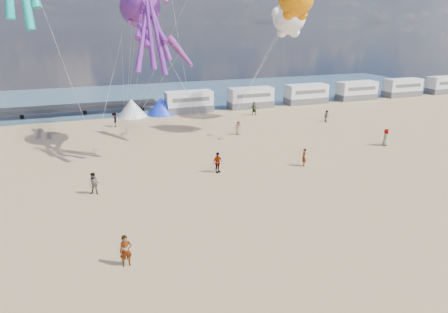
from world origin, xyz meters
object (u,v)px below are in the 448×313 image
(beachgoer_3, at_px, (217,162))
(sandbag_c, at_px, (221,138))
(windsock_right, at_px, (181,52))
(motorhome_3, at_px, (357,91))
(sandbag_d, at_px, (194,128))
(standing_person, at_px, (126,251))
(beachgoer_6, at_px, (238,128))
(motorhome_2, at_px, (306,94))
(beachgoer_1, at_px, (327,116))
(beachgoer_7, at_px, (94,184))
(tent_white, at_px, (132,108))
(beachgoer_5, at_px, (304,157))
(windsock_left, at_px, (128,10))
(beachgoer_0, at_px, (386,137))
(beachgoer_4, at_px, (254,108))
(sandbag_e, at_px, (125,134))
(motorhome_1, at_px, (251,98))
(motorhome_0, at_px, (189,102))
(tent_blue, at_px, (161,106))
(motorhome_4, at_px, (403,88))
(kite_octopus_purple, at_px, (140,7))
(kite_panda, at_px, (289,17))
(motorhome_5, at_px, (444,85))
(sandbag_a, at_px, (96,150))
(beachgoer_2, at_px, (115,120))
(sandbag_b, at_px, (210,135))

(beachgoer_3, bearing_deg, sandbag_c, 43.78)
(windsock_right, bearing_deg, motorhome_3, 8.38)
(beachgoer_3, bearing_deg, sandbag_d, 57.12)
(standing_person, distance_m, sandbag_c, 24.34)
(beachgoer_6, bearing_deg, motorhome_2, 71.61)
(beachgoer_1, xyz_separation_m, beachgoer_7, (-29.14, -13.71, 0.08))
(sandbag_d, xyz_separation_m, windsock_right, (-2.43, -4.45, 9.19))
(tent_white, relative_size, beachgoer_5, 2.48)
(motorhome_3, xyz_separation_m, windsock_left, (-37.72, -12.97, 11.72))
(motorhome_2, height_order, beachgoer_0, motorhome_2)
(motorhome_3, height_order, windsock_left, windsock_left)
(beachgoer_5, distance_m, windsock_right, 16.32)
(motorhome_2, distance_m, beachgoer_3, 33.41)
(tent_white, relative_size, beachgoer_4, 2.19)
(sandbag_e, xyz_separation_m, windsock_left, (0.78, -3.88, 13.11))
(motorhome_1, distance_m, beachgoer_3, 27.72)
(motorhome_0, xyz_separation_m, motorhome_2, (19.00, 0.00, 0.00))
(tent_blue, bearing_deg, motorhome_0, 0.00)
(standing_person, distance_m, windsock_left, 25.96)
(motorhome_0, height_order, tent_white, motorhome_0)
(motorhome_4, distance_m, beachgoer_5, 42.64)
(standing_person, distance_m, kite_octopus_purple, 24.95)
(kite_panda, bearing_deg, beachgoer_6, -136.99)
(standing_person, distance_m, beachgoer_5, 19.56)
(beachgoer_1, xyz_separation_m, beachgoer_4, (-7.06, 6.87, 0.15))
(sandbag_d, relative_size, windsock_right, 0.10)
(beachgoer_1, relative_size, sandbag_d, 3.06)
(tent_white, relative_size, sandbag_d, 8.00)
(kite_panda, bearing_deg, tent_white, 168.43)
(motorhome_5, bearing_deg, windsock_left, -167.12)
(sandbag_c, xyz_separation_m, windsock_right, (-4.04, 0.85, 9.19))
(tent_white, height_order, sandbag_a, tent_white)
(sandbag_a, xyz_separation_m, kite_panda, (23.79, 5.20, 12.65))
(sandbag_a, relative_size, sandbag_c, 1.00)
(beachgoer_2, relative_size, sandbag_b, 3.50)
(motorhome_5, relative_size, windsock_left, 1.03)
(beachgoer_2, bearing_deg, motorhome_3, 107.24)
(motorhome_1, xyz_separation_m, tent_white, (-17.50, 0.00, -0.30))
(motorhome_3, xyz_separation_m, sandbag_a, (-42.02, -14.40, -1.39))
(beachgoer_1, distance_m, sandbag_e, 25.17)
(motorhome_1, distance_m, sandbag_e, 21.57)
(beachgoer_6, bearing_deg, beachgoer_1, 41.18)
(beachgoer_5, relative_size, windsock_left, 0.25)
(beachgoer_0, height_order, beachgoer_4, beachgoer_4)
(sandbag_b, height_order, sandbag_e, same)
(beachgoer_5, distance_m, sandbag_e, 21.15)
(beachgoer_0, xyz_separation_m, beachgoer_4, (-6.89, 17.86, 0.02))
(motorhome_5, height_order, beachgoer_1, motorhome_5)
(beachgoer_5, xyz_separation_m, beachgoer_6, (-1.56, 11.71, -0.04))
(tent_white, bearing_deg, sandbag_d, -57.37)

